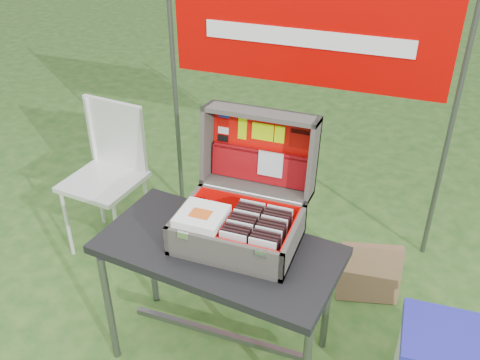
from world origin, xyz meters
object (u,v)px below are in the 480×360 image
at_px(suitcase, 242,188).
at_px(chair, 103,183).
at_px(cardboard_box, 369,273).
at_px(table, 219,302).

relative_size(suitcase, chair, 0.59).
xyz_separation_m(suitcase, chair, (-1.07, 0.45, -0.48)).
bearing_deg(cardboard_box, table, -148.65).
bearing_deg(cardboard_box, suitcase, -151.12).
bearing_deg(table, chair, 156.77).
xyz_separation_m(table, chair, (-1.00, 0.57, 0.12)).
xyz_separation_m(table, suitcase, (0.07, 0.12, 0.60)).
bearing_deg(suitcase, chair, 156.93).
distance_m(table, chair, 1.16).
distance_m(suitcase, chair, 1.25).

